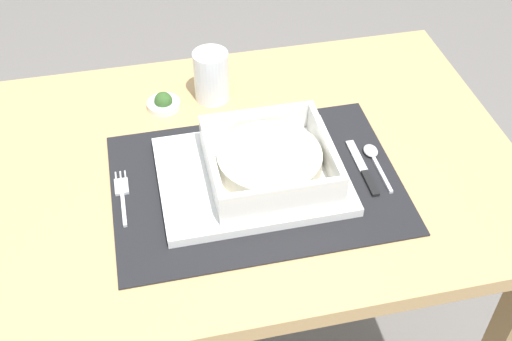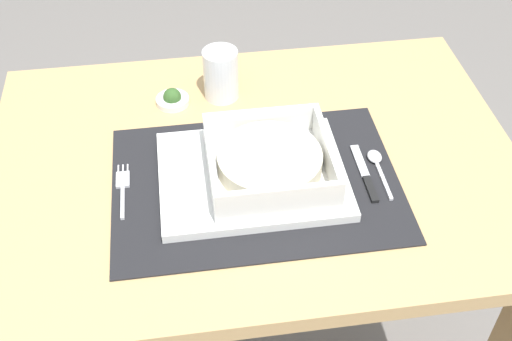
{
  "view_description": "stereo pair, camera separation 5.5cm",
  "coord_description": "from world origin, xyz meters",
  "px_view_note": "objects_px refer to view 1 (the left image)",
  "views": [
    {
      "loc": [
        -0.17,
        -0.79,
        1.49
      ],
      "look_at": [
        -0.01,
        -0.06,
        0.78
      ],
      "focal_mm": 44.97,
      "sensor_mm": 36.0,
      "label": 1
    },
    {
      "loc": [
        -0.11,
        -0.8,
        1.49
      ],
      "look_at": [
        -0.01,
        -0.06,
        0.78
      ],
      "focal_mm": 44.97,
      "sensor_mm": 36.0,
      "label": 2
    }
  ],
  "objects_px": {
    "spoon": "(373,156)",
    "condiment_saucer": "(164,103)",
    "fork": "(122,193)",
    "dining_table": "(253,209)",
    "butter_knife": "(364,171)",
    "porridge_bowl": "(269,162)",
    "drinking_glass": "(212,78)"
  },
  "relations": [
    {
      "from": "butter_knife",
      "to": "condiment_saucer",
      "type": "height_order",
      "value": "condiment_saucer"
    },
    {
      "from": "spoon",
      "to": "butter_knife",
      "type": "relative_size",
      "value": 0.85
    },
    {
      "from": "dining_table",
      "to": "porridge_bowl",
      "type": "distance_m",
      "value": 0.18
    },
    {
      "from": "butter_knife",
      "to": "dining_table",
      "type": "bearing_deg",
      "value": 159.37
    },
    {
      "from": "fork",
      "to": "dining_table",
      "type": "bearing_deg",
      "value": 11.25
    },
    {
      "from": "fork",
      "to": "spoon",
      "type": "relative_size",
      "value": 1.09
    },
    {
      "from": "butter_knife",
      "to": "drinking_glass",
      "type": "relative_size",
      "value": 1.38
    },
    {
      "from": "porridge_bowl",
      "to": "spoon",
      "type": "relative_size",
      "value": 1.7
    },
    {
      "from": "dining_table",
      "to": "spoon",
      "type": "bearing_deg",
      "value": -12.42
    },
    {
      "from": "porridge_bowl",
      "to": "butter_knife",
      "type": "height_order",
      "value": "porridge_bowl"
    },
    {
      "from": "spoon",
      "to": "drinking_glass",
      "type": "relative_size",
      "value": 1.17
    },
    {
      "from": "porridge_bowl",
      "to": "fork",
      "type": "relative_size",
      "value": 1.56
    },
    {
      "from": "fork",
      "to": "condiment_saucer",
      "type": "xyz_separation_m",
      "value": [
        0.09,
        0.21,
        0.0
      ]
    },
    {
      "from": "dining_table",
      "to": "condiment_saucer",
      "type": "relative_size",
      "value": 14.7
    },
    {
      "from": "spoon",
      "to": "condiment_saucer",
      "type": "xyz_separation_m",
      "value": [
        -0.33,
        0.22,
        0.0
      ]
    },
    {
      "from": "butter_knife",
      "to": "drinking_glass",
      "type": "distance_m",
      "value": 0.34
    },
    {
      "from": "spoon",
      "to": "butter_knife",
      "type": "height_order",
      "value": "spoon"
    },
    {
      "from": "fork",
      "to": "spoon",
      "type": "bearing_deg",
      "value": 0.6
    },
    {
      "from": "condiment_saucer",
      "to": "spoon",
      "type": "bearing_deg",
      "value": -33.54
    },
    {
      "from": "porridge_bowl",
      "to": "drinking_glass",
      "type": "xyz_separation_m",
      "value": [
        -0.05,
        0.24,
        0.0
      ]
    },
    {
      "from": "butter_knife",
      "to": "condiment_saucer",
      "type": "relative_size",
      "value": 2.2
    },
    {
      "from": "porridge_bowl",
      "to": "condiment_saucer",
      "type": "xyz_separation_m",
      "value": [
        -0.15,
        0.23,
        -0.03
      ]
    },
    {
      "from": "fork",
      "to": "butter_knife",
      "type": "xyz_separation_m",
      "value": [
        0.4,
        -0.04,
        0.0
      ]
    },
    {
      "from": "dining_table",
      "to": "fork",
      "type": "bearing_deg",
      "value": -170.05
    },
    {
      "from": "spoon",
      "to": "porridge_bowl",
      "type": "bearing_deg",
      "value": -176.03
    },
    {
      "from": "dining_table",
      "to": "condiment_saucer",
      "type": "xyz_separation_m",
      "value": [
        -0.13,
        0.18,
        0.13
      ]
    },
    {
      "from": "dining_table",
      "to": "butter_knife",
      "type": "height_order",
      "value": "butter_knife"
    },
    {
      "from": "fork",
      "to": "spoon",
      "type": "height_order",
      "value": "spoon"
    },
    {
      "from": "spoon",
      "to": "condiment_saucer",
      "type": "height_order",
      "value": "condiment_saucer"
    },
    {
      "from": "drinking_glass",
      "to": "condiment_saucer",
      "type": "xyz_separation_m",
      "value": [
        -0.09,
        -0.01,
        -0.03
      ]
    },
    {
      "from": "condiment_saucer",
      "to": "fork",
      "type": "bearing_deg",
      "value": -113.03
    },
    {
      "from": "dining_table",
      "to": "drinking_glass",
      "type": "xyz_separation_m",
      "value": [
        -0.04,
        0.19,
        0.17
      ]
    }
  ]
}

